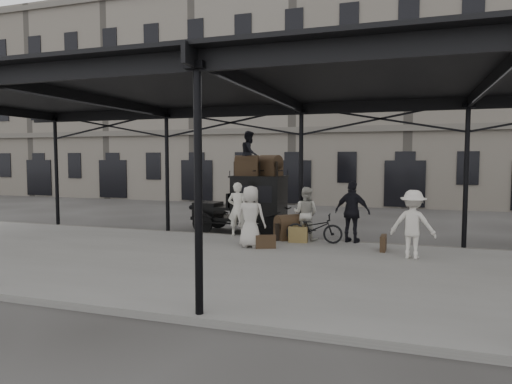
# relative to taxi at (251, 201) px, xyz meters

# --- Properties ---
(ground) EXTENTS (120.00, 120.00, 0.00)m
(ground) POSITION_rel_taxi_xyz_m (2.20, -3.33, -1.20)
(ground) COLOR #383533
(ground) RESTS_ON ground
(platform) EXTENTS (28.00, 8.00, 0.15)m
(platform) POSITION_rel_taxi_xyz_m (2.20, -5.33, -1.13)
(platform) COLOR slate
(platform) RESTS_ON ground
(canopy) EXTENTS (22.50, 9.00, 4.74)m
(canopy) POSITION_rel_taxi_xyz_m (2.20, -5.05, 3.39)
(canopy) COLOR black
(canopy) RESTS_ON ground
(building_frontage) EXTENTS (64.00, 8.00, 14.00)m
(building_frontage) POSITION_rel_taxi_xyz_m (2.20, 14.67, 5.80)
(building_frontage) COLOR slate
(building_frontage) RESTS_ON ground
(taxi) EXTENTS (3.65, 1.55, 2.18)m
(taxi) POSITION_rel_taxi_xyz_m (0.00, 0.00, 0.00)
(taxi) COLOR black
(taxi) RESTS_ON ground
(porter_left) EXTENTS (0.73, 0.53, 1.86)m
(porter_left) POSITION_rel_taxi_xyz_m (0.03, -1.53, -0.13)
(porter_left) COLOR silver
(porter_left) RESTS_ON platform
(porter_midleft) EXTENTS (0.94, 0.79, 1.74)m
(porter_midleft) POSITION_rel_taxi_xyz_m (2.41, -1.53, -0.18)
(porter_midleft) COLOR beige
(porter_midleft) RESTS_ON platform
(porter_centre) EXTENTS (0.94, 0.64, 1.85)m
(porter_centre) POSITION_rel_taxi_xyz_m (1.11, -3.26, -0.13)
(porter_centre) COLOR beige
(porter_centre) RESTS_ON platform
(porter_official) EXTENTS (1.23, 0.76, 1.96)m
(porter_official) POSITION_rel_taxi_xyz_m (3.92, -1.53, -0.07)
(porter_official) COLOR black
(porter_official) RESTS_ON platform
(porter_right) EXTENTS (1.29, 0.89, 1.83)m
(porter_right) POSITION_rel_taxi_xyz_m (5.72, -3.33, -0.14)
(porter_right) COLOR silver
(porter_right) RESTS_ON platform
(bicycle) EXTENTS (1.82, 0.75, 0.94)m
(bicycle) POSITION_rel_taxi_xyz_m (2.78, -1.96, -0.59)
(bicycle) COLOR black
(bicycle) RESTS_ON platform
(porter_roof) EXTENTS (0.71, 0.86, 1.65)m
(porter_roof) POSITION_rel_taxi_xyz_m (-0.03, -0.10, 1.80)
(porter_roof) COLOR black
(porter_roof) RESTS_ON taxi
(steamer_trunk_roof_near) EXTENTS (0.94, 0.67, 0.63)m
(steamer_trunk_roof_near) POSITION_rel_taxi_xyz_m (-0.08, -0.25, 1.29)
(steamer_trunk_roof_near) COLOR #3F281D
(steamer_trunk_roof_near) RESTS_ON taxi
(steamer_trunk_roof_far) EXTENTS (1.01, 0.87, 0.64)m
(steamer_trunk_roof_far) POSITION_rel_taxi_xyz_m (0.67, 0.20, 1.29)
(steamer_trunk_roof_far) COLOR #3F281D
(steamer_trunk_roof_far) RESTS_ON taxi
(steamer_trunk_platform) EXTENTS (1.06, 1.05, 0.68)m
(steamer_trunk_platform) POSITION_rel_taxi_xyz_m (1.89, -1.56, -0.71)
(steamer_trunk_platform) COLOR #3F281D
(steamer_trunk_platform) RESTS_ON platform
(wicker_hamper) EXTENTS (0.65, 0.52, 0.50)m
(wicker_hamper) POSITION_rel_taxi_xyz_m (2.27, -1.97, -0.80)
(wicker_hamper) COLOR olive
(wicker_hamper) RESTS_ON platform
(suitcase_upright) EXTENTS (0.17, 0.60, 0.45)m
(suitcase_upright) POSITION_rel_taxi_xyz_m (4.93, -2.58, -0.83)
(suitcase_upright) COLOR #3F281D
(suitcase_upright) RESTS_ON platform
(suitcase_flat) EXTENTS (0.61, 0.38, 0.40)m
(suitcase_flat) POSITION_rel_taxi_xyz_m (1.60, -3.32, -0.85)
(suitcase_flat) COLOR #3F281D
(suitcase_flat) RESTS_ON platform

